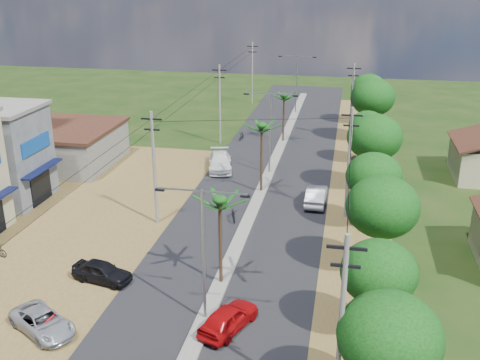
# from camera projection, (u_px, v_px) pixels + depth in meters

# --- Properties ---
(ground) EXTENTS (160.00, 160.00, 0.00)m
(ground) POSITION_uv_depth(u_px,v_px,m) (205.00, 320.00, 31.94)
(ground) COLOR black
(ground) RESTS_ON ground
(road) EXTENTS (12.00, 110.00, 0.04)m
(road) POSITION_uv_depth(u_px,v_px,m) (251.00, 214.00, 45.71)
(road) COLOR black
(road) RESTS_ON ground
(median) EXTENTS (1.00, 90.00, 0.18)m
(median) POSITION_uv_depth(u_px,v_px,m) (257.00, 200.00, 48.44)
(median) COLOR #605E56
(median) RESTS_ON ground
(dirt_lot_west) EXTENTS (18.00, 46.00, 0.04)m
(dirt_lot_west) POSITION_uv_depth(u_px,v_px,m) (38.00, 236.00, 42.00)
(dirt_lot_west) COLOR brown
(dirt_lot_west) RESTS_ON ground
(dirt_shoulder_east) EXTENTS (5.00, 90.00, 0.03)m
(dirt_shoulder_east) POSITION_uv_depth(u_px,v_px,m) (357.00, 223.00, 44.17)
(dirt_shoulder_east) COLOR brown
(dirt_shoulder_east) RESTS_ON ground
(low_shed) EXTENTS (10.40, 10.40, 3.95)m
(low_shed) POSITION_uv_depth(u_px,v_px,m) (64.00, 145.00, 57.10)
(low_shed) COLOR #605E56
(low_shed) RESTS_ON ground
(tree_east_a) EXTENTS (4.40, 4.40, 6.37)m
(tree_east_a) POSITION_uv_depth(u_px,v_px,m) (390.00, 337.00, 23.13)
(tree_east_a) COLOR black
(tree_east_a) RESTS_ON ground
(tree_east_b) EXTENTS (4.00, 4.00, 5.83)m
(tree_east_b) POSITION_uv_depth(u_px,v_px,m) (379.00, 272.00, 28.81)
(tree_east_b) COLOR black
(tree_east_b) RESTS_ON ground
(tree_east_c) EXTENTS (4.60, 4.60, 6.83)m
(tree_east_c) POSITION_uv_depth(u_px,v_px,m) (383.00, 207.00, 34.90)
(tree_east_c) COLOR black
(tree_east_c) RESTS_ON ground
(tree_east_d) EXTENTS (4.20, 4.20, 6.13)m
(tree_east_d) POSITION_uv_depth(u_px,v_px,m) (374.00, 176.00, 41.57)
(tree_east_d) COLOR black
(tree_east_d) RESTS_ON ground
(tree_east_e) EXTENTS (4.80, 4.80, 7.14)m
(tree_east_e) POSITION_uv_depth(u_px,v_px,m) (375.00, 137.00, 48.62)
(tree_east_e) COLOR black
(tree_east_e) RESTS_ON ground
(tree_east_f) EXTENTS (3.80, 3.80, 5.52)m
(tree_east_f) POSITION_uv_depth(u_px,v_px,m) (367.00, 127.00, 56.47)
(tree_east_f) COLOR black
(tree_east_f) RESTS_ON ground
(tree_east_g) EXTENTS (5.00, 5.00, 7.38)m
(tree_east_g) POSITION_uv_depth(u_px,v_px,m) (373.00, 97.00, 63.24)
(tree_east_g) COLOR black
(tree_east_g) RESTS_ON ground
(tree_east_h) EXTENTS (4.40, 4.40, 6.52)m
(tree_east_h) POSITION_uv_depth(u_px,v_px,m) (368.00, 89.00, 70.85)
(tree_east_h) COLOR black
(tree_east_h) RESTS_ON ground
(palm_median_near) EXTENTS (2.00, 2.00, 6.15)m
(palm_median_near) POSITION_uv_depth(u_px,v_px,m) (220.00, 204.00, 33.67)
(palm_median_near) COLOR black
(palm_median_near) RESTS_ON ground
(palm_median_mid) EXTENTS (2.00, 2.00, 6.55)m
(palm_median_mid) POSITION_uv_depth(u_px,v_px,m) (262.00, 129.00, 48.24)
(palm_median_mid) COLOR black
(palm_median_mid) RESTS_ON ground
(palm_median_far) EXTENTS (2.00, 2.00, 5.85)m
(palm_median_far) POSITION_uv_depth(u_px,v_px,m) (284.00, 97.00, 63.17)
(palm_median_far) COLOR black
(palm_median_far) RESTS_ON ground
(streetlight_near) EXTENTS (5.10, 0.18, 8.00)m
(streetlight_near) POSITION_uv_depth(u_px,v_px,m) (203.00, 245.00, 30.26)
(streetlight_near) COLOR gray
(streetlight_near) RESTS_ON ground
(streetlight_mid) EXTENTS (5.10, 0.18, 8.00)m
(streetlight_mid) POSITION_uv_depth(u_px,v_px,m) (270.00, 126.00, 53.23)
(streetlight_mid) COLOR gray
(streetlight_mid) RESTS_ON ground
(streetlight_far) EXTENTS (5.10, 0.18, 8.00)m
(streetlight_far) POSITION_uv_depth(u_px,v_px,m) (297.00, 79.00, 76.20)
(streetlight_far) COLOR gray
(streetlight_far) RESTS_ON ground
(utility_pole_w_b) EXTENTS (1.60, 0.24, 9.00)m
(utility_pole_w_b) POSITION_uv_depth(u_px,v_px,m) (154.00, 166.00, 42.56)
(utility_pole_w_b) COLOR #605E56
(utility_pole_w_b) RESTS_ON ground
(utility_pole_w_c) EXTENTS (1.60, 0.24, 9.00)m
(utility_pole_w_c) POSITION_uv_depth(u_px,v_px,m) (220.00, 103.00, 62.77)
(utility_pole_w_c) COLOR #605E56
(utility_pole_w_c) RESTS_ON ground
(utility_pole_w_d) EXTENTS (1.60, 0.24, 9.00)m
(utility_pole_w_d) POSITION_uv_depth(u_px,v_px,m) (252.00, 72.00, 82.07)
(utility_pole_w_d) COLOR #605E56
(utility_pole_w_d) RESTS_ON ground
(utility_pole_e_a) EXTENTS (1.60, 0.24, 9.00)m
(utility_pole_e_a) POSITION_uv_depth(u_px,v_px,m) (341.00, 326.00, 23.40)
(utility_pole_e_a) COLOR #605E56
(utility_pole_e_a) RESTS_ON ground
(utility_pole_e_b) EXTENTS (1.60, 0.24, 9.00)m
(utility_pole_e_b) POSITION_uv_depth(u_px,v_px,m) (349.00, 161.00, 43.61)
(utility_pole_e_b) COLOR #605E56
(utility_pole_e_b) RESTS_ON ground
(utility_pole_e_c) EXTENTS (1.60, 0.24, 9.00)m
(utility_pole_e_c) POSITION_uv_depth(u_px,v_px,m) (352.00, 101.00, 63.82)
(utility_pole_e_c) COLOR #605E56
(utility_pole_e_c) RESTS_ON ground
(car_red_near) EXTENTS (3.14, 4.53, 1.43)m
(car_red_near) POSITION_uv_depth(u_px,v_px,m) (229.00, 318.00, 30.84)
(car_red_near) COLOR #9A080A
(car_red_near) RESTS_ON ground
(car_silver_mid) EXTENTS (1.67, 4.61, 1.51)m
(car_silver_mid) POSITION_uv_depth(u_px,v_px,m) (316.00, 196.00, 47.54)
(car_silver_mid) COLOR #989AA0
(car_silver_mid) RESTS_ON ground
(car_white_far) EXTENTS (3.46, 5.81, 1.58)m
(car_white_far) POSITION_uv_depth(u_px,v_px,m) (220.00, 162.00, 55.78)
(car_white_far) COLOR silver
(car_white_far) RESTS_ON ground
(car_parked_silver) EXTENTS (4.80, 3.96, 1.22)m
(car_parked_silver) POSITION_uv_depth(u_px,v_px,m) (43.00, 323.00, 30.66)
(car_parked_silver) COLOR #989AA0
(car_parked_silver) RESTS_ON ground
(car_parked_dark) EXTENTS (4.18, 2.31, 1.35)m
(car_parked_dark) POSITION_uv_depth(u_px,v_px,m) (102.00, 272.00, 35.67)
(car_parked_dark) COLOR black
(car_parked_dark) RESTS_ON ground
(moto_rider_west_a) EXTENTS (1.22, 2.07, 1.03)m
(moto_rider_west_a) POSITION_uv_depth(u_px,v_px,m) (233.00, 214.00, 44.52)
(moto_rider_west_a) COLOR black
(moto_rider_west_a) RESTS_ON ground
(moto_rider_west_b) EXTENTS (0.64, 1.65, 0.97)m
(moto_rider_west_b) POSITION_uv_depth(u_px,v_px,m) (242.00, 136.00, 65.43)
(moto_rider_west_b) COLOR black
(moto_rider_west_b) RESTS_ON ground
(roadside_sign) EXTENTS (0.19, 1.08, 0.90)m
(roadside_sign) POSITION_uv_depth(u_px,v_px,m) (52.00, 325.00, 30.75)
(roadside_sign) COLOR #AB0F17
(roadside_sign) RESTS_ON ground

